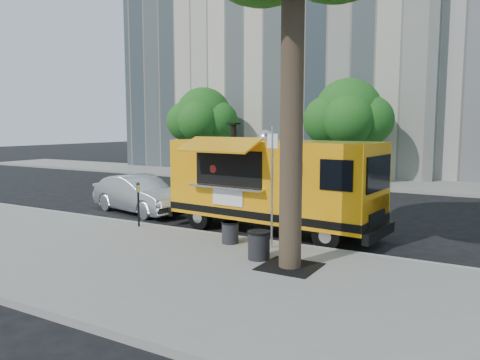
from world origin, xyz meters
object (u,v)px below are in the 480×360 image
object	(u,v)px
far_tree_a	(204,116)
trash_bin_right	(259,244)
parking_meter	(138,199)
food_truck	(272,182)
trash_bin_left	(230,232)
far_tree_b	(348,113)
sign_post	(272,180)
sedan	(139,194)

from	to	relation	value
far_tree_a	trash_bin_right	size ratio (longest dim) A/B	8.28
far_tree_a	parking_meter	size ratio (longest dim) A/B	4.01
food_truck	trash_bin_left	distance (m)	2.41
far_tree_b	sign_post	xyz separation A→B (m)	(2.55, -14.25, -1.98)
far_tree_a	sign_post	size ratio (longest dim) A/B	1.79
sedan	trash_bin_right	distance (m)	7.65
parking_meter	food_truck	size ratio (longest dim) A/B	0.20
far_tree_b	sedan	world-z (taller)	far_tree_b
far_tree_a	food_truck	xyz separation A→B (m)	(10.54, -11.84, -2.26)
trash_bin_right	trash_bin_left	bearing A→B (deg)	145.26
sedan	trash_bin_left	distance (m)	6.06
food_truck	far_tree_a	bearing A→B (deg)	136.85
parking_meter	sedan	xyz separation A→B (m)	(-2.04, 2.28, -0.30)
sign_post	trash_bin_right	bearing A→B (deg)	-79.52
sedan	trash_bin_left	size ratio (longest dim) A/B	7.33
parking_meter	far_tree_b	bearing A→B (deg)	81.90
sign_post	parking_meter	size ratio (longest dim) A/B	2.25
parking_meter	sedan	distance (m)	3.07
sign_post	food_truck	bearing A→B (deg)	116.56
far_tree_b	trash_bin_left	distance (m)	14.85
sedan	trash_bin_left	xyz separation A→B (m)	(5.46, -2.62, -0.23)
trash_bin_left	trash_bin_right	distance (m)	1.61
far_tree_a	far_tree_b	distance (m)	9.01
parking_meter	sign_post	bearing A→B (deg)	-2.52
far_tree_a	trash_bin_left	size ratio (longest dim) A/B	9.53
sign_post	trash_bin_left	bearing A→B (deg)	-172.97
sedan	far_tree_b	bearing A→B (deg)	-6.25
sign_post	sedan	size ratio (longest dim) A/B	0.73
far_tree_a	parking_meter	xyz separation A→B (m)	(7.00, -13.65, -2.79)
far_tree_a	trash_bin_right	distance (m)	19.26
sign_post	trash_bin_left	size ratio (longest dim) A/B	5.34
far_tree_b	parking_meter	size ratio (longest dim) A/B	4.12
sedan	trash_bin_left	world-z (taller)	sedan
trash_bin_left	far_tree_a	bearing A→B (deg)	126.70
sign_post	food_truck	world-z (taller)	food_truck
sign_post	food_truck	xyz separation A→B (m)	(-1.01, 2.01, -0.33)
food_truck	trash_bin_right	bearing A→B (deg)	-63.45
far_tree_a	food_truck	size ratio (longest dim) A/B	0.80
far_tree_a	food_truck	distance (m)	16.01
parking_meter	trash_bin_left	world-z (taller)	parking_meter
parking_meter	trash_bin_right	distance (m)	4.93
sign_post	trash_bin_left	xyz separation A→B (m)	(-1.12, -0.14, -1.40)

